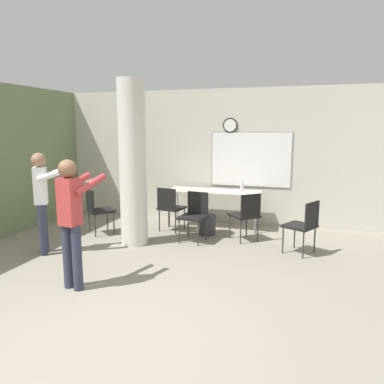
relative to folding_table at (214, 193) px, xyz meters
name	(u,v)px	position (x,y,z in m)	size (l,w,h in m)	color
ground_plane	(88,346)	(-0.07, -4.49, -0.70)	(24.00, 24.00, 0.00)	gray
wall_back	(218,156)	(-0.06, 0.57, 0.70)	(8.00, 0.15, 2.80)	beige
support_pillar	(133,164)	(-1.05, -1.50, 0.70)	(0.46, 0.46, 2.80)	silver
folding_table	(214,193)	(0.00, 0.00, 0.00)	(1.87, 0.63, 0.75)	beige
bottle_on_table	(242,187)	(0.55, 0.10, 0.14)	(0.07, 0.07, 0.24)	silver
waste_bin	(207,224)	(0.02, -0.58, -0.51)	(0.32, 0.32, 0.39)	#38383D
chair_near_pillar	(97,208)	(-1.97, -1.18, -0.19)	(0.62, 0.62, 0.87)	black
chair_table_front	(195,213)	(-0.09, -1.04, -0.19)	(0.50, 0.50, 0.87)	black
chair_table_right	(246,213)	(0.78, -0.78, -0.19)	(0.62, 0.62, 0.87)	black
chair_mid_room	(304,223)	(1.77, -1.22, -0.19)	(0.60, 0.60, 0.87)	black
chair_table_left	(170,206)	(-0.73, -0.58, -0.19)	(0.51, 0.51, 0.87)	black
person_playing_front	(72,214)	(-0.95, -3.40, 0.26)	(0.44, 0.67, 1.63)	#2D3347
person_watching_back	(43,195)	(-2.18, -2.40, 0.25)	(0.65, 0.57, 1.62)	#2D3347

